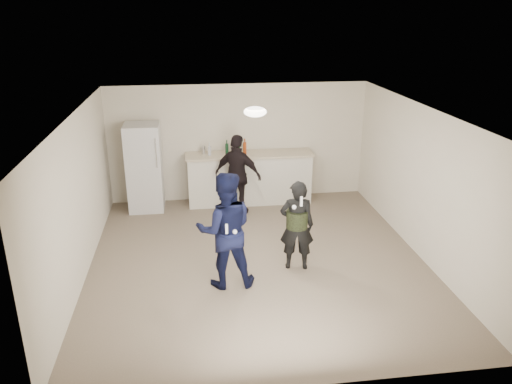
{
  "coord_description": "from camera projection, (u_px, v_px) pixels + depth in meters",
  "views": [
    {
      "loc": [
        -1.02,
        -7.35,
        3.99
      ],
      "look_at": [
        0.0,
        0.2,
        1.15
      ],
      "focal_mm": 35.0,
      "sensor_mm": 36.0,
      "label": 1
    }
  ],
  "objects": [
    {
      "name": "woman",
      "position": [
        297.0,
        225.0,
        7.88
      ],
      "size": [
        0.59,
        0.44,
        1.49
      ],
      "primitive_type": "imported",
      "rotation": [
        0.0,
        0.0,
        2.98
      ],
      "color": "black",
      "rests_on": "floor"
    },
    {
      "name": "counter",
      "position": [
        250.0,
        179.0,
        10.67
      ],
      "size": [
        2.6,
        0.56,
        1.05
      ],
      "primitive_type": "cube",
      "color": "beige",
      "rests_on": "floor"
    },
    {
      "name": "bottle_cluster",
      "position": [
        232.0,
        149.0,
        10.37
      ],
      "size": [
        0.81,
        0.09,
        0.26
      ],
      "color": "#124123",
      "rests_on": "counter_top"
    },
    {
      "name": "fridge",
      "position": [
        144.0,
        167.0,
        10.2
      ],
      "size": [
        0.7,
        0.7,
        1.8
      ],
      "primitive_type": "cube",
      "color": "silver",
      "rests_on": "floor"
    },
    {
      "name": "nunchuk_man",
      "position": [
        235.0,
        232.0,
        7.1
      ],
      "size": [
        0.07,
        0.07,
        0.07
      ],
      "primitive_type": "sphere",
      "color": "white",
      "rests_on": "man"
    },
    {
      "name": "floor",
      "position": [
        258.0,
        260.0,
        8.35
      ],
      "size": [
        6.0,
        6.0,
        0.0
      ],
      "primitive_type": "plane",
      "color": "#6B5B4C",
      "rests_on": "ground"
    },
    {
      "name": "shaker",
      "position": [
        204.0,
        150.0,
        10.42
      ],
      "size": [
        0.08,
        0.08,
        0.17
      ],
      "primitive_type": "cylinder",
      "color": "#B9B9BE",
      "rests_on": "counter_top"
    },
    {
      "name": "wall_left",
      "position": [
        78.0,
        199.0,
        7.57
      ],
      "size": [
        0.0,
        6.0,
        6.0
      ],
      "primitive_type": "plane",
      "rotation": [
        1.57,
        0.0,
        1.57
      ],
      "color": "beige",
      "rests_on": "floor"
    },
    {
      "name": "counter_top",
      "position": [
        249.0,
        155.0,
        10.48
      ],
      "size": [
        2.68,
        0.64,
        0.04
      ],
      "primitive_type": "cube",
      "color": "beige",
      "rests_on": "counter"
    },
    {
      "name": "man",
      "position": [
        225.0,
        230.0,
        7.35
      ],
      "size": [
        0.87,
        0.68,
        1.79
      ],
      "primitive_type": "imported",
      "rotation": [
        0.0,
        0.0,
        3.14
      ],
      "color": "#101643",
      "rests_on": "floor"
    },
    {
      "name": "fridge_handle",
      "position": [
        156.0,
        153.0,
        9.75
      ],
      "size": [
        0.02,
        0.02,
        0.6
      ],
      "primitive_type": "cylinder",
      "color": "silver",
      "rests_on": "fridge"
    },
    {
      "name": "remote_man",
      "position": [
        227.0,
        229.0,
        7.03
      ],
      "size": [
        0.04,
        0.04,
        0.15
      ],
      "primitive_type": "cube",
      "color": "silver",
      "rests_on": "man"
    },
    {
      "name": "wall_front",
      "position": [
        298.0,
        290.0,
        5.13
      ],
      "size": [
        6.0,
        0.0,
        6.0
      ],
      "primitive_type": "plane",
      "rotation": [
        -1.57,
        0.0,
        0.0
      ],
      "color": "beige",
      "rests_on": "floor"
    },
    {
      "name": "ceiling_dome",
      "position": [
        255.0,
        112.0,
        7.77
      ],
      "size": [
        0.36,
        0.36,
        0.16
      ],
      "primitive_type": "ellipsoid",
      "color": "white",
      "rests_on": "ceiling"
    },
    {
      "name": "ceiling",
      "position": [
        258.0,
        112.0,
        7.47
      ],
      "size": [
        6.0,
        6.0,
        0.0
      ],
      "primitive_type": "plane",
      "rotation": [
        3.14,
        0.0,
        0.0
      ],
      "color": "silver",
      "rests_on": "wall_back"
    },
    {
      "name": "wall_back",
      "position": [
        239.0,
        143.0,
        10.7
      ],
      "size": [
        6.0,
        0.0,
        6.0
      ],
      "primitive_type": "plane",
      "rotation": [
        1.57,
        0.0,
        0.0
      ],
      "color": "beige",
      "rests_on": "floor"
    },
    {
      "name": "spectator",
      "position": [
        238.0,
        176.0,
        9.92
      ],
      "size": [
        1.05,
        0.82,
        1.66
      ],
      "primitive_type": "imported",
      "rotation": [
        0.0,
        0.0,
        2.65
      ],
      "color": "black",
      "rests_on": "floor"
    },
    {
      "name": "wall_right",
      "position": [
        422.0,
        183.0,
        8.26
      ],
      "size": [
        0.0,
        6.0,
        6.0
      ],
      "primitive_type": "plane",
      "rotation": [
        1.57,
        0.0,
        -1.57
      ],
      "color": "beige",
      "rests_on": "floor"
    },
    {
      "name": "remote_woman",
      "position": [
        301.0,
        201.0,
        7.47
      ],
      "size": [
        0.04,
        0.04,
        0.15
      ],
      "primitive_type": "cube",
      "color": "white",
      "rests_on": "woman"
    },
    {
      "name": "nunchuk_woman",
      "position": [
        294.0,
        207.0,
        7.52
      ],
      "size": [
        0.07,
        0.07,
        0.07
      ],
      "primitive_type": "sphere",
      "color": "white",
      "rests_on": "woman"
    },
    {
      "name": "camo_shorts",
      "position": [
        297.0,
        219.0,
        7.84
      ],
      "size": [
        0.34,
        0.34,
        0.28
      ],
      "primitive_type": "cylinder",
      "color": "#253317",
      "rests_on": "woman"
    }
  ]
}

